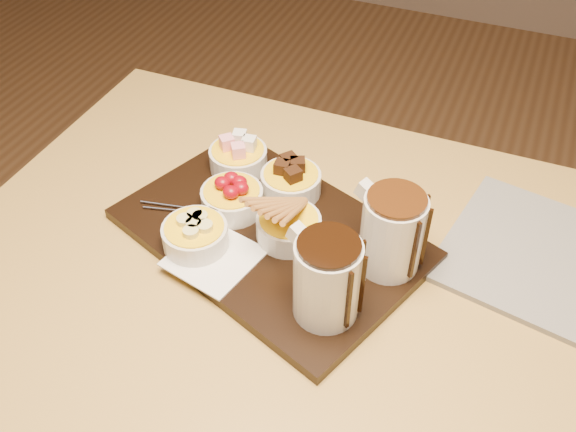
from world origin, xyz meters
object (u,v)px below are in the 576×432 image
at_px(serving_board, 270,235).
at_px(newspaper, 562,266).
at_px(bowl_strawberries, 232,200).
at_px(pitcher_dark_chocolate, 327,280).
at_px(pitcher_milk_chocolate, 392,233).
at_px(dining_table, 331,315).

xyz_separation_m(serving_board, newspaper, (0.43, 0.11, -0.00)).
bearing_deg(bowl_strawberries, pitcher_dark_chocolate, -33.46).
distance_m(pitcher_milk_chocolate, newspaper, 0.28).
distance_m(dining_table, newspaper, 0.36).
height_order(pitcher_dark_chocolate, pitcher_milk_chocolate, same).
bearing_deg(pitcher_milk_chocolate, serving_board, -158.20).
bearing_deg(pitcher_dark_chocolate, pitcher_milk_chocolate, 85.60).
bearing_deg(dining_table, newspaper, 24.37).
bearing_deg(newspaper, bowl_strawberries, -159.65).
bearing_deg(pitcher_dark_chocolate, newspaper, 57.81).
bearing_deg(pitcher_milk_chocolate, dining_table, -132.85).
relative_size(dining_table, pitcher_milk_chocolate, 9.68).
bearing_deg(bowl_strawberries, pitcher_milk_chocolate, -4.41).
height_order(bowl_strawberries, pitcher_milk_chocolate, pitcher_milk_chocolate).
bearing_deg(bowl_strawberries, dining_table, -15.82).
bearing_deg(newspaper, serving_board, -154.98).
height_order(dining_table, newspaper, newspaper).
xyz_separation_m(dining_table, serving_board, (-0.12, 0.03, 0.11)).
xyz_separation_m(pitcher_dark_chocolate, newspaper, (0.30, 0.23, -0.07)).
bearing_deg(newspaper, pitcher_milk_chocolate, -145.55).
height_order(serving_board, pitcher_milk_chocolate, pitcher_milk_chocolate).
bearing_deg(serving_board, pitcher_milk_chocolate, 21.80).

